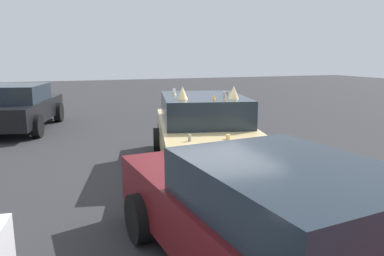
# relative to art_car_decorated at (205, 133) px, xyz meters

# --- Properties ---
(ground_plane) EXTENTS (60.00, 60.00, 0.00)m
(ground_plane) POSITION_rel_art_car_decorated_xyz_m (-0.09, 0.02, -0.75)
(ground_plane) COLOR #2D2D30
(art_car_decorated) EXTENTS (4.96, 2.83, 1.74)m
(art_car_decorated) POSITION_rel_art_car_decorated_xyz_m (0.00, 0.00, 0.00)
(art_car_decorated) COLOR #D8BC7F
(art_car_decorated) RESTS_ON ground
(parked_sedan_far_left) EXTENTS (4.58, 2.30, 1.35)m
(parked_sedan_far_left) POSITION_rel_art_car_decorated_xyz_m (-3.84, 0.91, -0.06)
(parked_sedan_far_left) COLOR #5B1419
(parked_sedan_far_left) RESTS_ON ground
(parked_sedan_row_back_far) EXTENTS (4.54, 2.69, 1.43)m
(parked_sedan_row_back_far) POSITION_rel_art_car_decorated_xyz_m (5.85, 3.90, -0.02)
(parked_sedan_row_back_far) COLOR black
(parked_sedan_row_back_far) RESTS_ON ground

